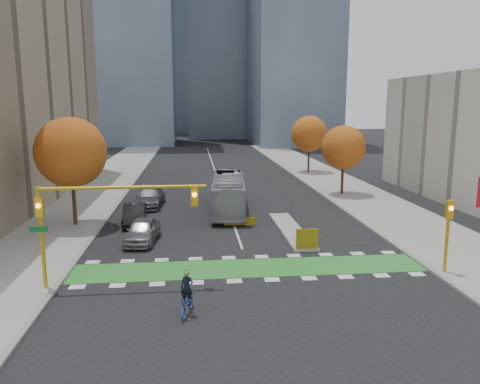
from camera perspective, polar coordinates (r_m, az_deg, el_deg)
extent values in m
plane|color=black|center=(25.39, 1.50, -10.39)|extent=(300.00, 300.00, 0.00)
cube|color=gray|center=(45.64, -18.92, -1.37)|extent=(7.00, 120.00, 0.15)
cube|color=gray|center=(47.41, 14.75, -0.71)|extent=(7.00, 120.00, 0.15)
cube|color=gray|center=(44.97, -14.57, -1.30)|extent=(0.30, 120.00, 0.16)
cube|color=gray|center=(46.30, 10.69, -0.81)|extent=(0.30, 120.00, 0.16)
cube|color=#2B852C|center=(26.78, 1.09, -9.23)|extent=(20.00, 3.00, 0.01)
cube|color=silver|center=(64.22, -3.02, 2.46)|extent=(0.15, 70.00, 0.01)
cube|color=black|center=(55.29, 5.28, 1.11)|extent=(2.50, 50.00, 0.01)
cube|color=gray|center=(34.46, 6.23, -4.62)|extent=(1.60, 10.00, 0.16)
cube|color=yellow|center=(29.77, 8.17, -5.68)|extent=(1.40, 0.12, 1.30)
cube|color=#47566B|center=(112.88, 6.54, 21.22)|extent=(18.00, 24.00, 60.00)
cube|color=#47566B|center=(166.40, -6.46, 21.26)|extent=(26.00, 26.00, 80.00)
cylinder|color=#332114|center=(37.18, -19.63, -0.03)|extent=(0.28, 0.28, 5.25)
sphere|color=#A64B14|center=(36.78, -19.92, 4.57)|extent=(5.20, 5.20, 5.20)
cylinder|color=#332114|center=(48.41, 12.39, 2.27)|extent=(0.28, 0.28, 4.55)
sphere|color=#A64B14|center=(48.11, 12.51, 5.33)|extent=(4.40, 4.40, 4.40)
cylinder|color=#332114|center=(63.78, 8.37, 4.52)|extent=(0.28, 0.28, 4.90)
sphere|color=#A64B14|center=(63.55, 8.44, 7.03)|extent=(4.80, 4.80, 4.80)
cylinder|color=#BF9914|center=(25.04, -23.00, -5.29)|extent=(0.20, 0.20, 5.20)
cylinder|color=#BF9914|center=(23.60, -14.13, 0.54)|extent=(8.20, 0.16, 0.16)
cube|color=#BF9914|center=(24.67, -23.26, -1.71)|extent=(0.35, 0.28, 1.00)
sphere|color=orange|center=(24.49, -23.40, -1.57)|extent=(0.22, 0.22, 0.22)
cube|color=#BF9914|center=(23.44, -5.58, -0.50)|extent=(0.35, 0.28, 1.00)
sphere|color=orange|center=(23.24, -5.58, -0.34)|extent=(0.22, 0.22, 0.22)
cube|color=#0C5926|center=(24.52, -23.37, -4.19)|extent=(0.85, 0.04, 0.25)
cylinder|color=#BF9914|center=(27.62, 23.92, -5.21)|extent=(0.18, 0.18, 4.00)
cube|color=#BF9914|center=(27.25, 24.17, -1.97)|extent=(0.35, 0.28, 1.00)
sphere|color=orange|center=(27.08, 24.37, -1.84)|extent=(0.22, 0.22, 0.22)
imported|color=#204A94|center=(21.21, -6.44, -13.49)|extent=(1.05, 1.86, 0.92)
imported|color=black|center=(20.90, -6.49, -11.52)|extent=(0.65, 0.51, 1.57)
sphere|color=#597F2D|center=(20.67, -6.53, -9.85)|extent=(0.27, 0.27, 0.27)
imported|color=#94989B|center=(40.31, -1.42, -0.11)|extent=(3.59, 11.63, 3.19)
imported|color=gray|center=(32.05, -11.82, -4.63)|extent=(2.39, 4.85, 1.59)
imported|color=black|center=(37.00, -12.74, -2.65)|extent=(1.88, 4.77, 1.55)
imported|color=#55545A|center=(43.08, -11.01, -0.64)|extent=(2.75, 5.92, 1.67)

